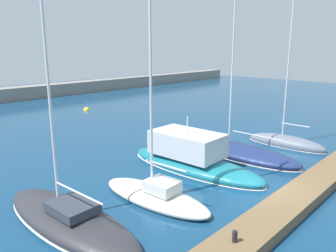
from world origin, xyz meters
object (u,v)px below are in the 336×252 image
at_px(sailboat_slate_fifth, 286,143).
at_px(sailboat_charcoal_nearest, 69,218).
at_px(sailboat_navy_fourth, 241,152).
at_px(motorboat_teal_third, 191,158).
at_px(mooring_buoy_yellow, 87,110).
at_px(dock_bollard, 235,237).
at_px(sailboat_ivory_second, 155,194).

bearing_deg(sailboat_slate_fifth, sailboat_charcoal_nearest, 82.91).
bearing_deg(sailboat_charcoal_nearest, sailboat_navy_fourth, -94.54).
bearing_deg(motorboat_teal_third, sailboat_navy_fourth, -106.37).
distance_m(sailboat_charcoal_nearest, mooring_buoy_yellow, 27.26).
bearing_deg(mooring_buoy_yellow, motorboat_teal_third, -106.52).
distance_m(sailboat_charcoal_nearest, dock_bollard, 7.20).
xyz_separation_m(motorboat_teal_third, sailboat_navy_fourth, (4.29, -1.08, -0.38)).
relative_size(sailboat_charcoal_nearest, dock_bollard, 39.10).
distance_m(sailboat_navy_fourth, mooring_buoy_yellow, 22.95).
bearing_deg(sailboat_ivory_second, sailboat_navy_fourth, -89.84).
distance_m(sailboat_slate_fifth, dock_bollard, 15.62).
bearing_deg(motorboat_teal_third, sailboat_slate_fifth, -107.20).
relative_size(sailboat_ivory_second, mooring_buoy_yellow, 18.15).
relative_size(sailboat_navy_fourth, mooring_buoy_yellow, 22.27).
relative_size(sailboat_charcoal_nearest, mooring_buoy_yellow, 21.54).
bearing_deg(sailboat_slate_fifth, mooring_buoy_yellow, 4.32).
bearing_deg(sailboat_navy_fourth, sailboat_charcoal_nearest, 88.34).
distance_m(sailboat_ivory_second, mooring_buoy_yellow, 26.11).
bearing_deg(sailboat_navy_fourth, sailboat_ivory_second, 94.42).
relative_size(motorboat_teal_third, sailboat_slate_fifth, 0.79).
height_order(sailboat_charcoal_nearest, motorboat_teal_third, sailboat_charcoal_nearest).
xyz_separation_m(sailboat_slate_fifth, mooring_buoy_yellow, (-2.42, 24.14, -0.26)).
bearing_deg(sailboat_navy_fourth, dock_bollard, 120.51).
distance_m(sailboat_charcoal_nearest, motorboat_teal_third, 9.18).
bearing_deg(sailboat_slate_fifth, sailboat_ivory_second, 85.89).
distance_m(sailboat_ivory_second, motorboat_teal_third, 5.24).
bearing_deg(sailboat_navy_fourth, motorboat_teal_third, 76.40).
relative_size(sailboat_navy_fourth, dock_bollard, 40.42).
height_order(motorboat_teal_third, sailboat_slate_fifth, sailboat_slate_fifth).
height_order(sailboat_charcoal_nearest, sailboat_ivory_second, sailboat_charcoal_nearest).
xyz_separation_m(sailboat_ivory_second, mooring_buoy_yellow, (11.41, 23.48, -0.41)).
xyz_separation_m(sailboat_ivory_second, sailboat_navy_fourth, (9.24, 0.64, -0.10)).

